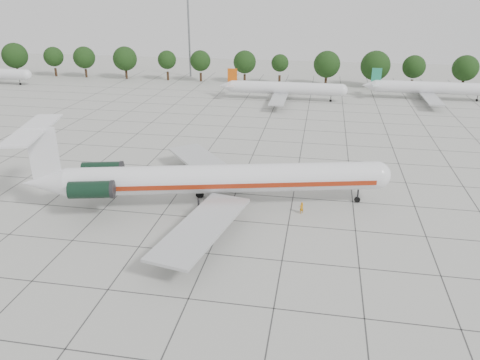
{
  "coord_description": "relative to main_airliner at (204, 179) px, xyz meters",
  "views": [
    {
      "loc": [
        11.01,
        -50.37,
        27.22
      ],
      "look_at": [
        1.21,
        4.7,
        3.5
      ],
      "focal_mm": 35.0,
      "sensor_mm": 36.0,
      "label": 1
    }
  ],
  "objects": [
    {
      "name": "bg_airliner_d",
      "position": [
        40.6,
        68.94,
        -1.01
      ],
      "size": [
        28.24,
        27.2,
        7.4
      ],
      "color": "silver",
      "rests_on": "ground"
    },
    {
      "name": "tree_line",
      "position": [
        -8.43,
        81.72,
        2.06
      ],
      "size": [
        249.86,
        8.44,
        10.22
      ],
      "color": "#332114",
      "rests_on": "ground"
    },
    {
      "name": "ground_crew",
      "position": [
        12.63,
        0.19,
        -3.14
      ],
      "size": [
        0.68,
        0.65,
        1.56
      ],
      "primitive_type": "imported",
      "rotation": [
        0.0,
        0.0,
        3.81
      ],
      "color": "#C4790B",
      "rests_on": "ground"
    },
    {
      "name": "bg_airliner_c",
      "position": [
        4.97,
        62.1,
        -1.01
      ],
      "size": [
        28.24,
        27.2,
        7.4
      ],
      "color": "silver",
      "rests_on": "ground"
    },
    {
      "name": "ground",
      "position": [
        3.25,
        -3.28,
        -3.92
      ],
      "size": [
        260.0,
        260.0,
        0.0
      ],
      "primitive_type": "plane",
      "color": "#ADADA5",
      "rests_on": "ground"
    },
    {
      "name": "floodlight_mast",
      "position": [
        -26.75,
        88.72,
        10.36
      ],
      "size": [
        1.6,
        1.6,
        25.45
      ],
      "color": "slate",
      "rests_on": "ground"
    },
    {
      "name": "main_airliner",
      "position": [
        0.0,
        0.0,
        0.0
      ],
      "size": [
        46.76,
        36.19,
        11.1
      ],
      "rotation": [
        0.0,
        0.0,
        0.24
      ],
      "color": "silver",
      "rests_on": "ground"
    },
    {
      "name": "apron_joints",
      "position": [
        3.25,
        11.72,
        -3.91
      ],
      "size": [
        170.0,
        170.0,
        0.02
      ],
      "primitive_type": "cube",
      "color": "#383838",
      "rests_on": "ground"
    }
  ]
}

